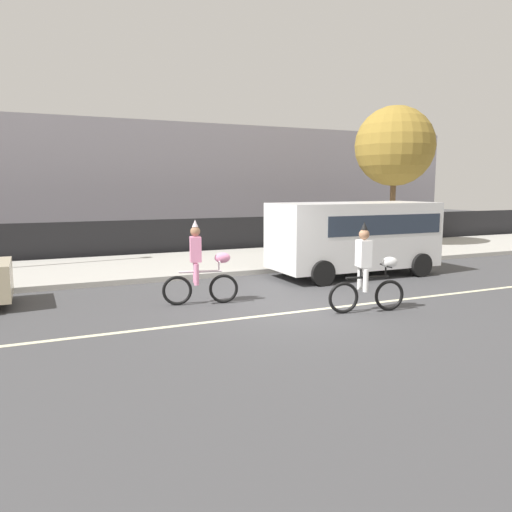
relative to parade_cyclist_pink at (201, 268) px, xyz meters
name	(u,v)px	position (x,y,z in m)	size (l,w,h in m)	color
ground_plane	(295,306)	(1.86, -1.03, -0.84)	(80.00, 80.00, 0.00)	#424244
road_centre_line	(307,311)	(1.86, -1.53, -0.84)	(36.00, 0.14, 0.01)	beige
sidewalk_curb	(203,263)	(1.86, 5.47, -0.77)	(60.00, 5.00, 0.15)	#ADAAA3
fence_line	(180,237)	(1.86, 8.37, -0.14)	(40.00, 0.08, 1.40)	black
building_backdrop	(196,183)	(5.26, 16.97, 2.02)	(28.00, 8.00, 5.72)	#99939E
parade_cyclist_pink	(201,268)	(0.00, 0.00, 0.00)	(1.69, 0.56, 1.92)	black
parade_cyclist_zebra	(368,273)	(2.99, -2.14, 0.00)	(1.70, 0.54, 1.92)	black
parked_van_white	(356,233)	(5.39, 1.67, 0.44)	(5.00, 2.22, 2.18)	white
street_tree_near_lamp	(395,146)	(10.66, 6.45, 3.48)	(3.32, 3.32, 5.85)	brown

